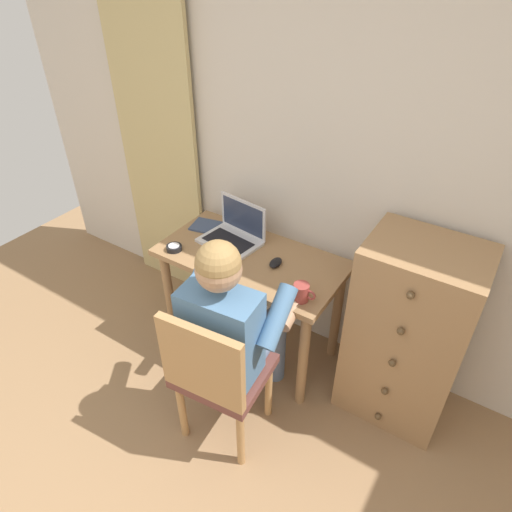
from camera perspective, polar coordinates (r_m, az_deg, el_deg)
The scene contains 11 objects.
wall_back at distance 2.37m, azimuth 12.32°, elevation 11.60°, with size 4.80×0.05×2.50m, color beige.
curtain_panel at distance 3.03m, azimuth -12.54°, elevation 14.13°, with size 0.64×0.03×2.22m, color #CCB77A.
desk at distance 2.59m, azimuth -0.66°, elevation -2.20°, with size 1.07×0.55×0.71m.
dresser at distance 2.44m, azimuth 18.78°, elevation -9.46°, with size 0.54×0.45×1.07m.
chair at distance 2.20m, azimuth -5.09°, elevation -14.68°, with size 0.46×0.44×0.88m.
person_seated at distance 2.17m, azimuth -2.75°, elevation -8.36°, with size 0.56×0.61×1.20m.
laptop at distance 2.63m, azimuth -2.82°, elevation 2.95°, with size 0.37×0.29×0.24m.
computer_mouse at distance 2.45m, azimuth 2.54°, elevation -0.86°, with size 0.06×0.10×0.03m, color black.
desk_clock at distance 2.61m, azimuth -10.45°, elevation 1.06°, with size 0.09×0.09×0.03m.
notebook_pad at distance 2.79m, azimuth -6.09°, elevation 3.78°, with size 0.21×0.15×0.01m, color #3D4C6B.
coffee_mug at distance 2.21m, azimuth 5.86°, elevation -4.67°, with size 0.12×0.08×0.09m.
Camera 1 is at (0.73, 0.16, 2.19)m, focal length 31.21 mm.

